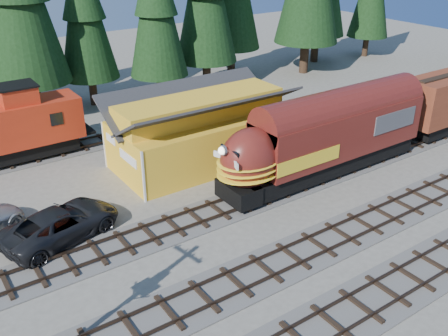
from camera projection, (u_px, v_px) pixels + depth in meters
ground at (301, 226)px, 28.21m from camera, size 120.00×120.00×0.00m
track_siding at (366, 158)px, 36.25m from camera, size 68.00×3.20×0.33m
track_main_south at (439, 191)px, 31.82m from camera, size 68.00×3.20×0.33m
track_spur at (31, 158)px, 36.37m from camera, size 32.00×3.20×0.33m
depot at (201, 123)px, 34.66m from camera, size 12.80×7.00×5.30m
locomotive at (320, 141)px, 32.63m from camera, size 16.35×3.25×4.45m
caboose at (10, 129)px, 34.75m from camera, size 9.87×2.86×5.13m
pickup_truck_a at (61, 224)px, 26.77m from camera, size 7.05×4.64×1.80m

